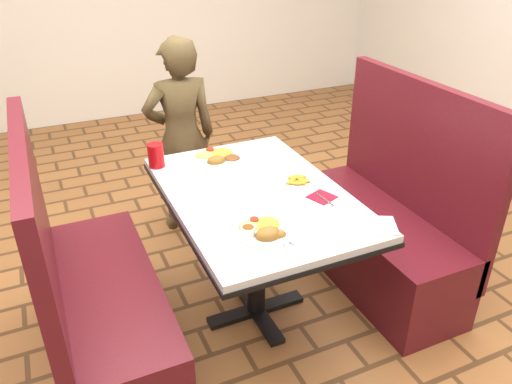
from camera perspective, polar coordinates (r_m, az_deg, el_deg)
dining_table at (r=2.44m, az=-0.00°, el=-1.99°), size 0.81×1.21×0.75m
booth_bench_left at (r=2.47m, az=-17.54°, el=-12.30°), size 0.47×1.20×1.17m
booth_bench_right at (r=2.98m, az=14.17°, el=-4.12°), size 0.47×1.20×1.17m
diner_person at (r=3.31m, az=-8.54°, el=6.18°), size 0.49×0.33×1.31m
near_dinner_plate at (r=2.07m, az=0.94°, el=-4.08°), size 0.25×0.25×0.08m
far_dinner_plate at (r=2.72m, az=-4.33°, el=4.21°), size 0.30×0.30×0.08m
plantain_plate at (r=2.47m, az=4.75°, el=1.20°), size 0.17×0.17×0.03m
maroon_napkin at (r=2.37m, az=7.54°, el=-0.57°), size 0.14×0.14×0.00m
spoon_utensil at (r=2.34m, az=7.90°, el=-0.87°), size 0.02×0.14×0.00m
red_tumbler at (r=2.68m, az=-11.37°, el=4.14°), size 0.08×0.08×0.13m
paper_napkin at (r=2.18m, az=13.23°, el=-3.77°), size 0.24×0.22×0.01m
knife_utensil at (r=2.04m, az=2.62°, el=-5.09°), size 0.09×0.16×0.00m
fork_utensil at (r=2.04m, az=3.32°, el=-5.14°), size 0.07×0.15×0.00m
lettuce_shreds at (r=2.45m, az=0.27°, el=0.81°), size 0.28×0.32×0.00m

